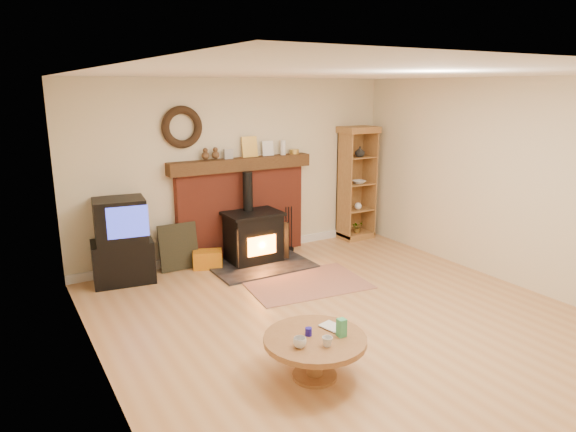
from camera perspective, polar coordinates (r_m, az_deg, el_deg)
ground at (r=5.72m, az=6.86°, el=-11.61°), size 5.50×5.50×0.00m
room_shell at (r=5.28m, az=6.62°, el=5.77°), size 5.02×5.52×2.61m
chimney_breast at (r=7.63m, az=-5.17°, el=1.41°), size 2.20×0.22×1.78m
wood_stove at (r=7.40m, az=-3.79°, el=-2.49°), size 1.40×1.00×1.30m
area_rug at (r=6.71m, az=1.99°, el=-7.47°), size 1.62×1.20×0.01m
tv_unit at (r=6.95m, az=-17.98°, el=-2.82°), size 0.82×0.62×1.11m
curio_cabinet at (r=8.56m, az=7.57°, el=3.64°), size 0.60×0.43×1.86m
firelog_box at (r=7.32m, az=-8.92°, el=-4.78°), size 0.46×0.38×0.25m
leaning_painting at (r=7.28m, az=-12.06°, el=-3.37°), size 0.54×0.15×0.65m
fire_tools at (r=7.98m, az=0.08°, el=-2.93°), size 0.16×0.16×0.70m
coffee_table at (r=4.57m, az=3.05°, el=-14.09°), size 0.90×0.90×0.54m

